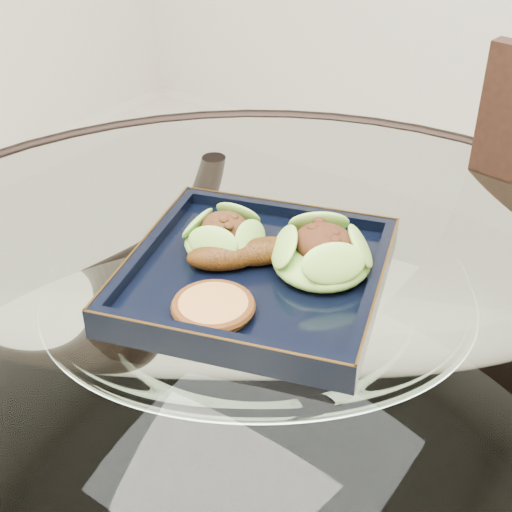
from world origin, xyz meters
The scene contains 6 objects.
dining_table centered at (0.00, 0.00, 0.60)m, with size 1.13×1.13×0.77m.
navy_plate centered at (-0.03, 0.04, 0.77)m, with size 0.27×0.27×0.02m, color black.
lettuce_wrap_left centered at (-0.09, 0.06, 0.80)m, with size 0.09×0.09×0.03m, color #568B28.
lettuce_wrap_right centered at (0.02, 0.09, 0.80)m, with size 0.11×0.11×0.04m, color #65A730.
roasted_plantain centered at (-0.04, 0.06, 0.80)m, with size 0.16×0.03×0.03m, color #5A2F09.
crumb_patty centered at (-0.03, -0.04, 0.79)m, with size 0.07×0.07×0.01m, color #BC743E.
Camera 1 is at (0.34, -0.47, 1.22)m, focal length 50.00 mm.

